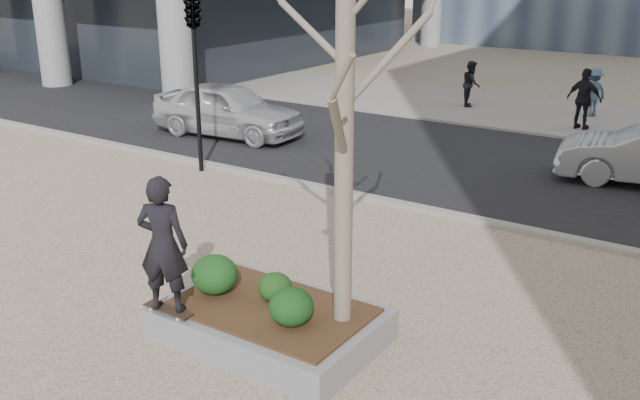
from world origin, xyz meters
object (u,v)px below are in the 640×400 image
Objects in this scene: skateboard at (168,311)px; skateboarder at (163,244)px; police_car at (228,109)px; planter at (271,324)px.

skateboarder is at bearing 0.00° from skateboard.
police_car reaches higher than skateboard.
planter is at bearing 38.51° from skateboard.
police_car is at bearing 126.67° from skateboard.
planter is 1.89m from skateboarder.
skateboarder is at bearing -141.34° from planter.
planter is at bearing -141.16° from police_car.
police_car is (-7.21, 9.63, -0.67)m from skateboarder.
planter is 3.85× the size of skateboard.
skateboarder is at bearing -147.87° from police_car.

